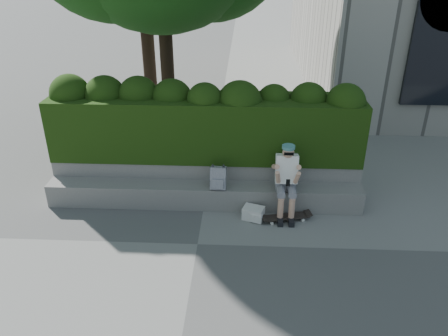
# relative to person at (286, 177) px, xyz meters

# --- Properties ---
(ground) EXTENTS (80.00, 80.00, 0.00)m
(ground) POSITION_rel_person_xyz_m (-1.53, -1.07, -0.75)
(ground) COLOR slate
(ground) RESTS_ON ground
(bench_ledge) EXTENTS (6.00, 0.45, 0.45)m
(bench_ledge) POSITION_rel_person_xyz_m (-1.53, 0.18, -0.53)
(bench_ledge) COLOR gray
(bench_ledge) RESTS_ON ground
(planter_wall) EXTENTS (6.00, 0.50, 0.75)m
(planter_wall) POSITION_rel_person_xyz_m (-1.53, 0.66, -0.38)
(planter_wall) COLOR gray
(planter_wall) RESTS_ON ground
(hedge) EXTENTS (6.00, 1.00, 1.20)m
(hedge) POSITION_rel_person_xyz_m (-1.53, 0.88, 0.60)
(hedge) COLOR black
(hedge) RESTS_ON planter_wall
(person) EXTENTS (0.40, 0.76, 1.38)m
(person) POSITION_rel_person_xyz_m (0.00, 0.00, 0.00)
(person) COLOR gray
(person) RESTS_ON ground
(skateboard) EXTENTS (0.87, 0.40, 0.09)m
(skateboard) POSITION_rel_person_xyz_m (0.02, -0.27, -0.68)
(skateboard) COLOR black
(skateboard) RESTS_ON ground
(backpack_plaid) EXTENTS (0.30, 0.18, 0.43)m
(backpack_plaid) POSITION_rel_person_xyz_m (-1.25, 0.08, -0.09)
(backpack_plaid) COLOR #A4A4A8
(backpack_plaid) RESTS_ON bench_ledge
(backpack_ground) EXTENTS (0.43, 0.37, 0.24)m
(backpack_ground) POSITION_rel_person_xyz_m (-0.58, -0.24, -0.63)
(backpack_ground) COLOR beige
(backpack_ground) RESTS_ON ground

